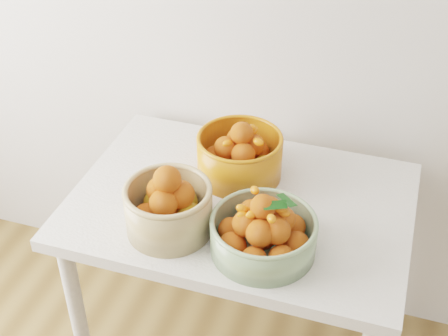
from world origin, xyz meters
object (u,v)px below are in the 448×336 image
(table, at_px, (240,224))
(bowl_orange, at_px, (240,155))
(bowl_cream, at_px, (169,207))
(bowl_green, at_px, (263,232))

(table, relative_size, bowl_orange, 3.50)
(bowl_cream, bearing_deg, bowl_orange, 69.80)
(bowl_cream, bearing_deg, table, 50.50)
(table, height_order, bowl_cream, bowl_cream)
(table, xyz_separation_m, bowl_cream, (-0.15, -0.18, 0.17))
(bowl_green, bearing_deg, bowl_cream, 179.55)
(bowl_green, height_order, bowl_orange, bowl_orange)
(bowl_green, xyz_separation_m, bowl_orange, (-0.16, 0.30, 0.01))
(table, distance_m, bowl_cream, 0.30)
(bowl_cream, height_order, bowl_orange, bowl_cream)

